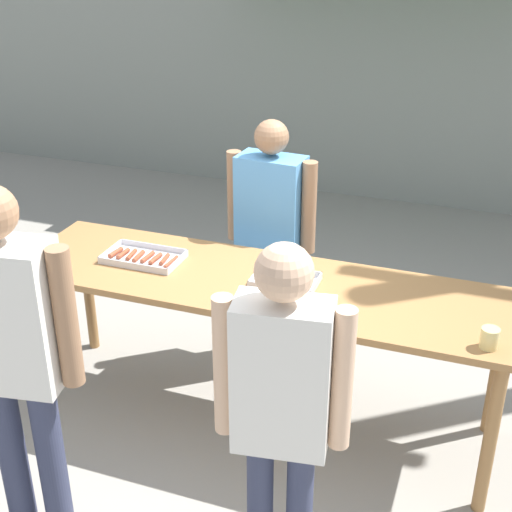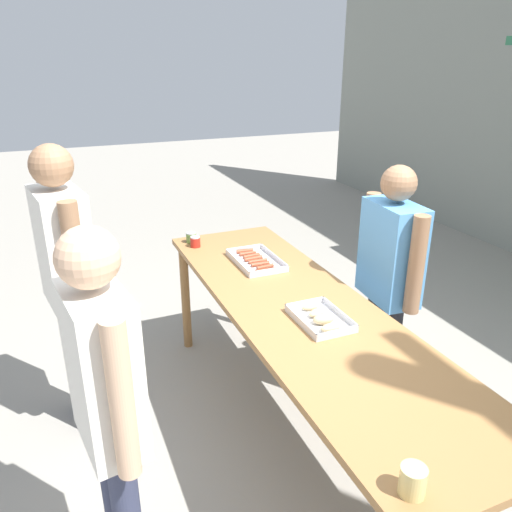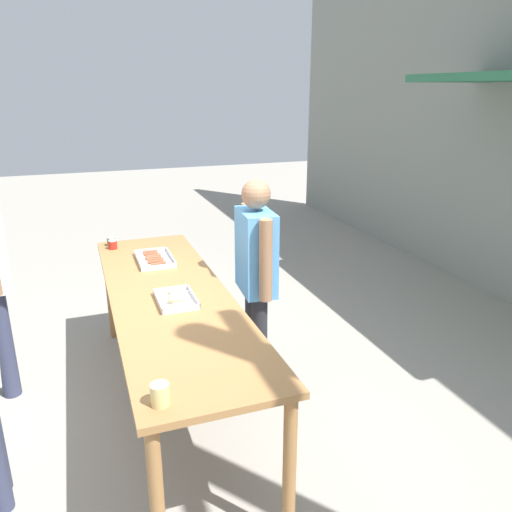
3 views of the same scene
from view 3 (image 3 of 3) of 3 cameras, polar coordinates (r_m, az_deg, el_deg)
ground_plane at (r=3.99m, az=-9.14°, el=-16.77°), size 24.00×24.00×0.00m
serving_table at (r=3.57m, az=-9.83°, el=-5.63°), size 2.84×0.80×0.94m
food_tray_sausages at (r=4.20m, az=-11.52°, el=-0.38°), size 0.46×0.28×0.04m
food_tray_buns at (r=3.37m, az=-9.11°, el=-4.92°), size 0.36×0.25×0.06m
condiment_jar_mustard at (r=4.70m, az=-16.20°, el=1.60°), size 0.07×0.07×0.08m
condiment_jar_ketchup at (r=4.60m, az=-16.06°, el=1.26°), size 0.07×0.07×0.08m
beer_cup at (r=2.36m, az=-10.91°, el=-15.28°), size 0.09×0.09×0.10m
person_server_behind_table at (r=3.82m, az=0.00°, el=-1.33°), size 0.61×0.27×1.67m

